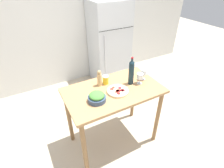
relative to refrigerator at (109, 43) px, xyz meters
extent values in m
plane|color=#BCAD93|center=(-0.81, -1.63, -0.86)|extent=(14.00, 14.00, 0.00)
cube|color=silver|center=(-0.81, 0.36, 0.44)|extent=(6.40, 0.06, 2.60)
cube|color=#B7BCC1|center=(0.00, 0.00, 0.00)|extent=(0.77, 0.62, 1.72)
cube|color=black|center=(0.00, -0.31, 0.38)|extent=(0.75, 0.01, 0.01)
cylinder|color=#B2B2B7|center=(-0.27, -0.33, -0.09)|extent=(0.02, 0.02, 0.78)
cube|color=#A87A4C|center=(-0.81, -1.63, 0.07)|extent=(1.21, 0.72, 0.04)
cylinder|color=olive|center=(-1.35, -1.92, -0.41)|extent=(0.06, 0.06, 0.91)
cylinder|color=olive|center=(-0.26, -1.92, -0.41)|extent=(0.06, 0.06, 0.91)
cylinder|color=olive|center=(-1.35, -1.33, -0.41)|extent=(0.06, 0.06, 0.91)
cylinder|color=olive|center=(-0.26, -1.33, -0.41)|extent=(0.06, 0.06, 0.91)
cylinder|color=#142833|center=(-0.54, -1.62, 0.22)|extent=(0.07, 0.07, 0.27)
sphere|color=#142833|center=(-0.54, -1.62, 0.37)|extent=(0.07, 0.07, 0.07)
cylinder|color=#142833|center=(-0.54, -1.62, 0.41)|extent=(0.03, 0.03, 0.07)
cylinder|color=maroon|center=(-0.54, -1.62, 0.45)|extent=(0.03, 0.03, 0.02)
cylinder|color=silver|center=(-0.44, -1.67, 0.09)|extent=(0.07, 0.07, 0.00)
cylinder|color=silver|center=(-0.44, -1.67, 0.12)|extent=(0.01, 0.01, 0.07)
cylinder|color=white|center=(-0.44, -1.67, 0.19)|extent=(0.08, 0.08, 0.07)
cylinder|color=maroon|center=(-0.44, -1.67, 0.17)|extent=(0.07, 0.07, 0.02)
cylinder|color=silver|center=(-0.34, -1.61, 0.09)|extent=(0.07, 0.07, 0.00)
cylinder|color=silver|center=(-0.34, -1.61, 0.12)|extent=(0.01, 0.01, 0.07)
cylinder|color=white|center=(-0.34, -1.61, 0.19)|extent=(0.08, 0.08, 0.07)
cylinder|color=maroon|center=(-0.34, -1.61, 0.17)|extent=(0.07, 0.07, 0.02)
cylinder|color=tan|center=(-0.92, -1.46, 0.17)|extent=(0.06, 0.06, 0.17)
sphere|color=tan|center=(-0.92, -1.46, 0.28)|extent=(0.05, 0.05, 0.05)
cylinder|color=#384C6B|center=(-1.08, -1.73, 0.11)|extent=(0.21, 0.21, 0.06)
ellipsoid|color=#478438|center=(-1.08, -1.73, 0.16)|extent=(0.18, 0.18, 0.07)
cylinder|color=beige|center=(-0.79, -1.70, 0.09)|extent=(0.27, 0.27, 0.02)
torus|color=beige|center=(-0.79, -1.70, 0.10)|extent=(0.27, 0.27, 0.02)
cylinder|color=red|center=(-0.73, -1.72, 0.11)|extent=(0.04, 0.04, 0.01)
cylinder|color=#B22E23|center=(-0.84, -1.64, 0.11)|extent=(0.05, 0.05, 0.01)
cylinder|color=red|center=(-0.78, -1.71, 0.11)|extent=(0.05, 0.05, 0.01)
cylinder|color=red|center=(-0.74, -1.66, 0.11)|extent=(0.04, 0.04, 0.01)
cylinder|color=red|center=(-0.74, -1.72, 0.11)|extent=(0.04, 0.04, 0.01)
cylinder|color=red|center=(-0.80, -1.75, 0.11)|extent=(0.04, 0.04, 0.01)
cylinder|color=#BA3222|center=(-0.82, -1.72, 0.11)|extent=(0.04, 0.04, 0.01)
cylinder|color=red|center=(-0.80, -1.61, 0.11)|extent=(0.03, 0.03, 0.01)
cylinder|color=#B02921|center=(-0.80, -1.70, 0.11)|extent=(0.05, 0.05, 0.01)
cylinder|color=#B0310C|center=(-0.79, -1.70, 0.11)|extent=(0.04, 0.04, 0.01)
cylinder|color=yellow|center=(-0.83, -1.46, 0.14)|extent=(0.07, 0.07, 0.10)
cylinder|color=white|center=(-0.83, -1.46, 0.19)|extent=(0.07, 0.07, 0.01)
camera|label=1|loc=(-1.67, -3.17, 1.36)|focal=28.00mm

